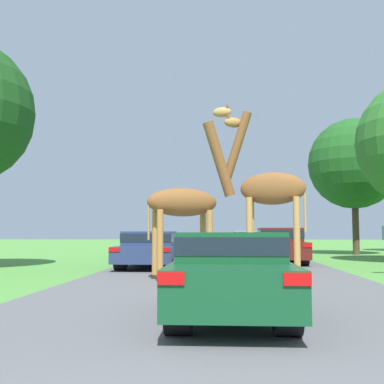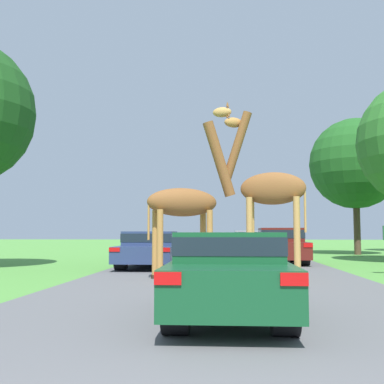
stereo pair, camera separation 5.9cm
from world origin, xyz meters
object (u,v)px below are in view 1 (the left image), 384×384
(car_far_ahead, at_px, (248,241))
(car_queue_right, at_px, (150,248))
(car_queue_left, at_px, (280,245))
(tree_left_edge, at_px, (354,164))
(giraffe_companion, at_px, (268,193))
(car_verge_right, at_px, (157,244))
(car_lead_maroon, at_px, (231,272))
(giraffe_near_road, at_px, (189,201))

(car_far_ahead, bearing_deg, car_queue_right, -109.12)
(car_queue_left, height_order, tree_left_edge, tree_left_edge)
(car_far_ahead, bearing_deg, tree_left_edge, -15.24)
(giraffe_companion, relative_size, car_verge_right, 1.11)
(giraffe_companion, distance_m, car_lead_maroon, 6.80)
(car_verge_right, bearing_deg, car_queue_right, -84.82)
(car_lead_maroon, relative_size, car_queue_left, 0.96)
(car_lead_maroon, xyz_separation_m, car_far_ahead, (1.44, 22.55, 0.03))
(car_queue_right, relative_size, car_queue_left, 1.13)
(car_lead_maroon, xyz_separation_m, car_queue_right, (-2.80, 10.33, 0.01))
(car_queue_left, xyz_separation_m, car_verge_right, (-5.55, 2.87, -0.06))
(car_queue_left, relative_size, car_far_ahead, 0.94)
(car_queue_right, xyz_separation_m, car_queue_left, (5.06, 2.54, 0.06))
(giraffe_near_road, distance_m, car_verge_right, 9.94)
(giraffe_companion, bearing_deg, car_verge_right, 35.26)
(giraffe_near_road, bearing_deg, car_lead_maroon, -11.17)
(car_lead_maroon, distance_m, car_far_ahead, 22.60)
(giraffe_near_road, relative_size, car_lead_maroon, 1.22)
(giraffe_companion, bearing_deg, tree_left_edge, -14.40)
(car_lead_maroon, relative_size, tree_left_edge, 0.50)
(car_queue_right, xyz_separation_m, car_verge_right, (-0.49, 5.40, 0.00))
(car_verge_right, height_order, tree_left_edge, tree_left_edge)
(giraffe_near_road, relative_size, giraffe_companion, 0.94)
(giraffe_near_road, distance_m, car_far_ahead, 16.65)
(giraffe_near_road, bearing_deg, car_queue_left, 132.51)
(giraffe_near_road, bearing_deg, car_far_ahead, 150.20)
(giraffe_near_road, relative_size, car_queue_left, 1.17)
(car_verge_right, bearing_deg, tree_left_edge, 25.44)
(car_far_ahead, height_order, tree_left_edge, tree_left_edge)
(car_lead_maroon, height_order, car_far_ahead, car_far_ahead)
(giraffe_companion, distance_m, car_far_ahead, 16.16)
(giraffe_companion, xyz_separation_m, car_far_ahead, (0.24, 16.07, -1.68))
(car_queue_left, bearing_deg, giraffe_near_road, -116.41)
(tree_left_edge, bearing_deg, car_lead_maroon, -109.88)
(giraffe_near_road, distance_m, car_queue_right, 4.75)
(giraffe_companion, bearing_deg, giraffe_near_road, 107.53)
(giraffe_companion, distance_m, car_queue_right, 5.81)
(giraffe_near_road, xyz_separation_m, tree_left_edge, (8.63, 14.73, 3.08))
(giraffe_near_road, height_order, car_verge_right, giraffe_near_road)
(car_verge_right, bearing_deg, car_far_ahead, 55.27)
(giraffe_companion, relative_size, car_queue_right, 1.11)
(tree_left_edge, bearing_deg, giraffe_companion, -113.78)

